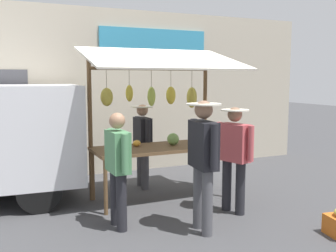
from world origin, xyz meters
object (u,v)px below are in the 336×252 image
(shopper_in_grey_tee, at_px, (234,151))
(shopper_with_shopping_bag, at_px, (118,163))
(market_stall, at_px, (160,106))
(vendor_with_sunhat, at_px, (143,140))
(shopper_with_ponytail, at_px, (203,155))

(shopper_in_grey_tee, relative_size, shopper_with_shopping_bag, 1.02)
(market_stall, bearing_deg, shopper_in_grey_tee, 122.82)
(vendor_with_sunhat, bearing_deg, market_stall, 4.90)
(market_stall, relative_size, shopper_with_ponytail, 1.46)
(vendor_with_sunhat, relative_size, shopper_with_shopping_bag, 0.98)
(shopper_with_ponytail, relative_size, shopper_with_shopping_bag, 1.11)
(market_stall, distance_m, shopper_with_shopping_bag, 1.57)
(shopper_in_grey_tee, distance_m, shopper_with_shopping_bag, 1.74)
(shopper_in_grey_tee, bearing_deg, shopper_with_shopping_bag, 69.71)
(market_stall, bearing_deg, shopper_with_shopping_bag, 43.72)
(market_stall, distance_m, vendor_with_sunhat, 0.97)
(shopper_in_grey_tee, xyz_separation_m, shopper_with_ponytail, (0.78, 0.46, 0.10))
(shopper_with_ponytail, distance_m, shopper_with_shopping_bag, 1.13)
(vendor_with_sunhat, xyz_separation_m, shopper_in_grey_tee, (-0.75, 1.82, 0.04))
(market_stall, height_order, shopper_with_ponytail, market_stall)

